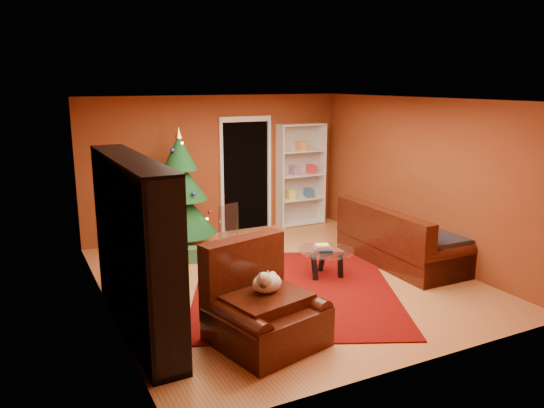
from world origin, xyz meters
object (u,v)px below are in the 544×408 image
rug (294,289)px  sofa (401,234)px  gift_box_teal (134,248)px  gift_box_green (193,255)px  white_bookshelf (301,175)px  christmas_tree (181,190)px  media_unit (135,245)px  dog (267,283)px  coffee_table (326,263)px  armchair (266,304)px  gift_box_red (176,235)px  acrylic_chair (237,237)px

rug → sofa: size_ratio=1.45×
rug → gift_box_teal: 2.98m
gift_box_green → sofa: bearing=-26.7°
white_bookshelf → sofa: bearing=-83.6°
christmas_tree → gift_box_green: christmas_tree is taller
media_unit → white_bookshelf: (4.01, 3.21, -0.00)m
media_unit → dog: bearing=-38.9°
white_bookshelf → coffee_table: size_ratio=2.55×
rug → armchair: 1.64m
rug → media_unit: size_ratio=1.21×
gift_box_green → dog: 2.97m
gift_box_red → armchair: size_ratio=0.18×
gift_box_green → sofa: sofa is taller
gift_box_green → sofa: 3.36m
christmas_tree → gift_box_teal: size_ratio=7.45×
christmas_tree → dog: size_ratio=5.29×
christmas_tree → acrylic_chair: christmas_tree is taller
media_unit → dog: 1.58m
armchair → acrylic_chair: size_ratio=1.40×
gift_box_red → armchair: armchair is taller
media_unit → white_bookshelf: 5.13m
rug → dog: bearing=-130.4°
gift_box_teal → media_unit: bearing=-101.2°
white_bookshelf → dog: (-2.79, -4.16, -0.34)m
gift_box_teal → acrylic_chair: bearing=-35.2°
media_unit → coffee_table: 3.00m
christmas_tree → sofa: 3.76m
gift_box_red → armchair: bearing=-92.9°
media_unit → armchair: media_unit is taller
dog → sofa: (3.07, 1.41, -0.21)m
rug → acrylic_chair: size_ratio=3.84×
gift_box_red → coffee_table: coffee_table is taller
gift_box_teal → dog: dog is taller
gift_box_teal → white_bookshelf: white_bookshelf is taller
dog → gift_box_red: bearing=73.7°
gift_box_teal → coffee_table: coffee_table is taller
gift_box_red → white_bookshelf: bearing=-0.4°
gift_box_green → gift_box_red: (0.09, 1.27, -0.01)m
rug → armchair: size_ratio=2.74×
rug → christmas_tree: (-0.80, 2.59, 1.02)m
white_bookshelf → acrylic_chair: 2.64m
white_bookshelf → media_unit: bearing=-140.8°
dog → sofa: sofa is taller
armchair → dog: 0.23m
gift_box_green → armchair: armchair is taller
gift_box_red → white_bookshelf: 2.76m
gift_box_teal → gift_box_green: (0.78, -0.70, -0.02)m
white_bookshelf → armchair: 5.11m
media_unit → rug: bearing=4.2°
white_bookshelf → coffee_table: white_bookshelf is taller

